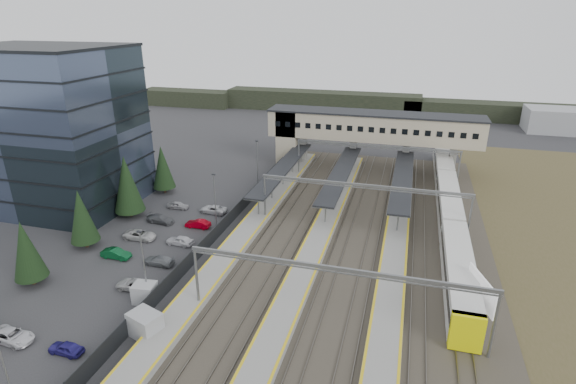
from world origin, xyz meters
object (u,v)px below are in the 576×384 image
(office_building, at_px, (49,128))
(relay_cabin_far, at_px, (145,293))
(train, at_px, (449,204))
(relay_cabin_near, at_px, (145,325))
(footbridge, at_px, (358,129))
(billboard, at_px, (481,292))

(office_building, height_order, relay_cabin_far, office_building)
(train, bearing_deg, relay_cabin_far, -135.90)
(office_building, bearing_deg, train, 9.92)
(relay_cabin_near, relative_size, train, 0.06)
(relay_cabin_near, xyz_separation_m, footbridge, (12.57, 55.33, 6.70))
(footbridge, bearing_deg, relay_cabin_near, -102.80)
(relay_cabin_near, bearing_deg, office_building, 140.86)
(footbridge, relative_size, train, 0.66)
(office_building, xyz_separation_m, relay_cabin_far, (28.02, -20.51, -11.15))
(relay_cabin_far, bearing_deg, train, 44.10)
(relay_cabin_far, xyz_separation_m, train, (31.98, 30.99, 1.06))
(office_building, distance_m, relay_cabin_far, 36.47)
(relay_cabin_near, bearing_deg, footbridge, 77.20)
(relay_cabin_near, xyz_separation_m, billboard, (30.50, 11.01, 2.00))
(relay_cabin_near, bearing_deg, relay_cabin_far, 122.78)
(relay_cabin_near, distance_m, relay_cabin_far, 5.74)
(relay_cabin_far, height_order, footbridge, footbridge)
(footbridge, distance_m, train, 26.08)
(office_building, xyz_separation_m, train, (60.00, 10.49, -10.09))
(office_building, height_order, relay_cabin_near, office_building)
(relay_cabin_far, distance_m, footbridge, 53.33)
(office_building, relative_size, relay_cabin_near, 6.93)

